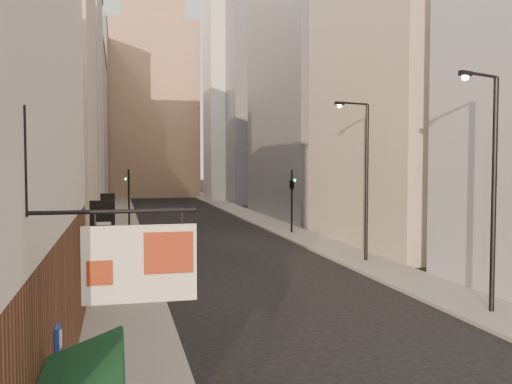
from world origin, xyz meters
The scene contains 15 objects.
sidewalk_left centered at (-6.50, 55.00, 0.07)m, with size 3.00×140.00×0.15m, color gray.
sidewalk_right centered at (6.50, 55.00, 0.07)m, with size 3.00×140.00×0.15m, color gray.
left_bldg_beige centered at (-12.00, 26.00, 8.00)m, with size 8.00×12.00×16.00m, color tan.
left_bldg_grey centered at (-12.00, 42.00, 10.00)m, with size 8.00×16.00×20.00m, color #A0A1A5.
left_bldg_tan centered at (-12.00, 60.00, 8.50)m, with size 8.00×18.00×17.00m, color #A47E5F.
left_bldg_wingrid centered at (-12.00, 80.00, 12.00)m, with size 8.00×20.00×24.00m, color gray.
right_bldg_beige centered at (12.00, 30.00, 10.00)m, with size 8.00×16.00×20.00m, color tan.
right_bldg_wingrid centered at (12.00, 50.00, 13.00)m, with size 8.00×20.00×26.00m, color gray.
highrise centered at (18.00, 78.00, 25.66)m, with size 21.00×23.00×51.20m.
clock_tower centered at (-1.00, 92.00, 17.63)m, with size 14.00×14.00×44.90m.
white_tower centered at (10.00, 78.00, 18.61)m, with size 8.00×8.00×41.50m.
streetlamp_near centered at (6.24, 12.74, 4.97)m, with size 2.15×1.05×8.70m.
streetlamp_mid centered at (6.35, 23.89, 5.04)m, with size 2.25×0.85×8.83m.
traffic_light_left centered at (-5.92, 43.88, 3.58)m, with size 0.56×0.46×5.00m.
traffic_light_right centered at (6.31, 37.06, 3.86)m, with size 0.66×0.66×5.00m.
Camera 1 is at (-6.79, -5.15, 5.58)m, focal length 40.00 mm.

